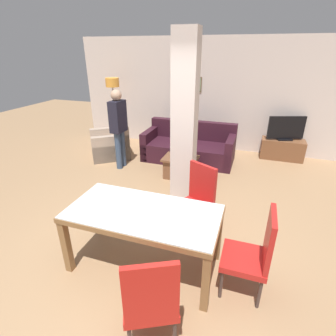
{
  "coord_description": "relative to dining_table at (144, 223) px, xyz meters",
  "views": [
    {
      "loc": [
        1.05,
        -2.24,
        2.42
      ],
      "look_at": [
        0.0,
        0.87,
        0.92
      ],
      "focal_mm": 28.0,
      "sensor_mm": 36.0,
      "label": 1
    }
  ],
  "objects": [
    {
      "name": "ground_plane",
      "position": [
        0.0,
        0.0,
        -0.61
      ],
      "size": [
        18.0,
        18.0,
        0.0
      ],
      "primitive_type": "plane",
      "color": "#9D7854"
    },
    {
      "name": "back_wall",
      "position": [
        -0.0,
        4.44,
        0.74
      ],
      "size": [
        7.2,
        0.09,
        2.7
      ],
      "color": "beige",
      "rests_on": "ground_plane"
    },
    {
      "name": "divider_pillar",
      "position": [
        0.03,
        1.58,
        0.74
      ],
      "size": [
        0.36,
        0.31,
        2.7
      ],
      "color": "beige",
      "rests_on": "ground_plane"
    },
    {
      "name": "dining_table",
      "position": [
        0.0,
        0.0,
        0.0
      ],
      "size": [
        1.72,
        0.86,
        0.77
      ],
      "color": "brown",
      "rests_on": "ground_plane"
    },
    {
      "name": "dining_chair_head_right",
      "position": [
        1.22,
        0.0,
        -0.08
      ],
      "size": [
        0.46,
        0.46,
        1.01
      ],
      "rotation": [
        0.0,
        0.0,
        1.57
      ],
      "color": "red",
      "rests_on": "ground_plane"
    },
    {
      "name": "dining_chair_far_right",
      "position": [
        0.43,
        0.82,
        -0.08
      ],
      "size": [
        0.62,
        0.62,
        1.01
      ],
      "rotation": [
        0.0,
        0.0,
        2.66
      ],
      "color": "red",
      "rests_on": "ground_plane"
    },
    {
      "name": "dining_chair_near_right",
      "position": [
        0.43,
        -0.84,
        -0.08
      ],
      "size": [
        0.62,
        0.62,
        1.01
      ],
      "rotation": [
        0.0,
        0.0,
        0.47
      ],
      "color": "red",
      "rests_on": "ground_plane"
    },
    {
      "name": "sofa",
      "position": [
        -0.34,
        3.41,
        -0.32
      ],
      "size": [
        2.07,
        0.94,
        0.86
      ],
      "rotation": [
        0.0,
        0.0,
        3.14
      ],
      "color": "#331420",
      "rests_on": "ground_plane"
    },
    {
      "name": "armchair",
      "position": [
        -2.17,
        3.01,
        -0.33
      ],
      "size": [
        1.17,
        1.17,
        0.8
      ],
      "rotation": [
        0.0,
        0.0,
        2.2
      ],
      "color": "tan",
      "rests_on": "ground_plane"
    },
    {
      "name": "coffee_table",
      "position": [
        -0.27,
        2.43,
        -0.39
      ],
      "size": [
        0.68,
        0.5,
        0.43
      ],
      "color": "brown",
      "rests_on": "ground_plane"
    },
    {
      "name": "bottle",
      "position": [
        -0.16,
        2.51,
        -0.08
      ],
      "size": [
        0.08,
        0.08,
        0.26
      ],
      "color": "#4C2D14",
      "rests_on": "coffee_table"
    },
    {
      "name": "tv_stand",
      "position": [
        1.75,
        4.16,
        -0.37
      ],
      "size": [
        0.96,
        0.4,
        0.47
      ],
      "color": "brown",
      "rests_on": "ground_plane"
    },
    {
      "name": "tv_screen",
      "position": [
        1.75,
        4.16,
        0.13
      ],
      "size": [
        0.81,
        0.32,
        0.56
      ],
      "rotation": [
        0.0,
        0.0,
        3.47
      ],
      "color": "black",
      "rests_on": "tv_stand"
    },
    {
      "name": "floor_lamp",
      "position": [
        -2.55,
        3.94,
        0.86
      ],
      "size": [
        0.34,
        0.34,
        1.74
      ],
      "color": "#B7B7BC",
      "rests_on": "ground_plane"
    },
    {
      "name": "standing_person",
      "position": [
        -1.65,
        2.51,
        0.36
      ],
      "size": [
        0.24,
        0.39,
        1.68
      ],
      "rotation": [
        0.0,
        0.0,
        -1.63
      ],
      "color": "#354763",
      "rests_on": "ground_plane"
    }
  ]
}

